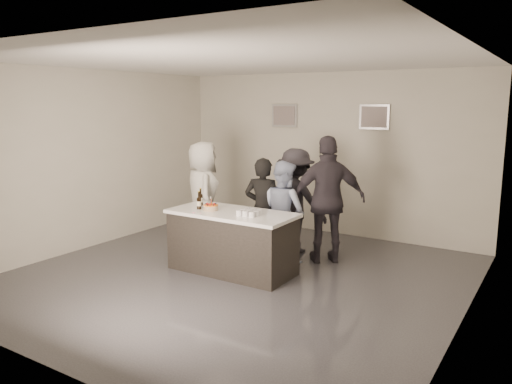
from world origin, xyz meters
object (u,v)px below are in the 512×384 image
at_px(beer_bottle_a, 201,197).
at_px(person_guest_left, 203,194).
at_px(person_main_blue, 284,211).
at_px(person_guest_back, 295,201).
at_px(bar_counter, 232,242).
at_px(person_main_black, 263,209).
at_px(person_guest_right, 328,200).
at_px(cake, 211,208).
at_px(beer_bottle_b, 199,200).

relative_size(beer_bottle_a, person_guest_left, 0.14).
xyz_separation_m(person_main_blue, person_guest_back, (-0.08, 0.53, 0.07)).
bearing_deg(person_guest_left, person_guest_back, -116.69).
distance_m(bar_counter, person_main_black, 0.81).
bearing_deg(person_main_blue, person_guest_right, -129.60).
height_order(bar_counter, person_guest_back, person_guest_back).
bearing_deg(person_main_blue, person_guest_left, 22.42).
height_order(beer_bottle_a, person_guest_left, person_guest_left).
relative_size(person_guest_right, person_guest_back, 1.14).
bearing_deg(person_main_black, cake, 49.58).
relative_size(bar_counter, cake, 8.59).
bearing_deg(person_main_blue, beer_bottle_a, 57.94).
distance_m(beer_bottle_b, person_guest_left, 1.20).
xyz_separation_m(cake, beer_bottle_b, (-0.19, -0.03, 0.09)).
bearing_deg(person_guest_left, person_main_black, -142.24).
xyz_separation_m(beer_bottle_b, person_main_blue, (0.89, 0.97, -0.24)).
xyz_separation_m(cake, person_main_blue, (0.69, 0.94, -0.15)).
relative_size(beer_bottle_b, person_guest_right, 0.13).
distance_m(person_guest_left, person_guest_right, 2.20).
height_order(cake, person_main_blue, person_main_blue).
distance_m(cake, person_guest_right, 1.81).
bearing_deg(beer_bottle_a, bar_counter, -9.46).
relative_size(person_guest_left, person_guest_right, 0.92).
distance_m(person_main_black, person_guest_right, 1.02).
relative_size(person_guest_left, person_guest_back, 1.05).
xyz_separation_m(bar_counter, beer_bottle_a, (-0.66, 0.11, 0.58)).
distance_m(beer_bottle_b, person_guest_back, 1.71).
relative_size(beer_bottle_a, person_guest_back, 0.15).
relative_size(cake, person_guest_left, 0.12).
relative_size(beer_bottle_a, person_guest_right, 0.13).
distance_m(cake, person_guest_back, 1.60).
height_order(person_guest_right, person_guest_back, person_guest_right).
height_order(bar_counter, beer_bottle_b, beer_bottle_b).
bearing_deg(bar_counter, cake, -163.68).
height_order(person_main_blue, person_guest_back, person_guest_back).
distance_m(person_main_black, person_guest_back, 0.70).
bearing_deg(person_main_blue, person_main_black, 47.31).
relative_size(beer_bottle_b, person_main_black, 0.16).
xyz_separation_m(beer_bottle_a, person_guest_back, (0.96, 1.27, -0.17)).
bearing_deg(beer_bottle_a, person_guest_right, 32.92).
relative_size(cake, person_main_black, 0.13).
distance_m(beer_bottle_b, person_main_blue, 1.34).
height_order(beer_bottle_a, person_guest_back, person_guest_back).
bearing_deg(cake, bar_counter, 16.32).
relative_size(cake, person_guest_right, 0.11).
bearing_deg(cake, beer_bottle_b, -171.50).
bearing_deg(person_guest_back, cake, 69.47).
height_order(person_guest_left, person_guest_back, person_guest_left).
bearing_deg(person_guest_back, beer_bottle_a, 55.04).
bearing_deg(person_guest_back, bar_counter, 79.79).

